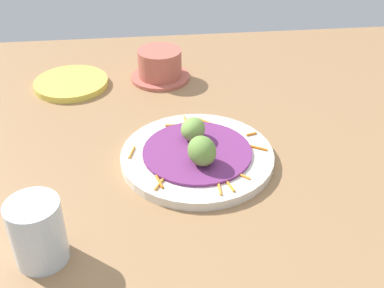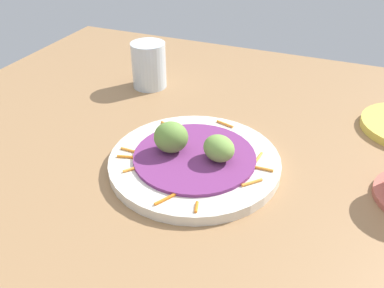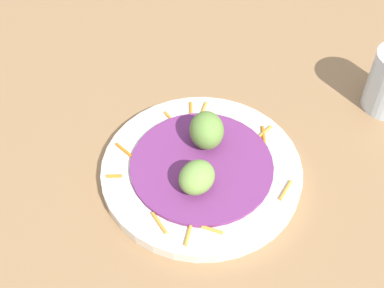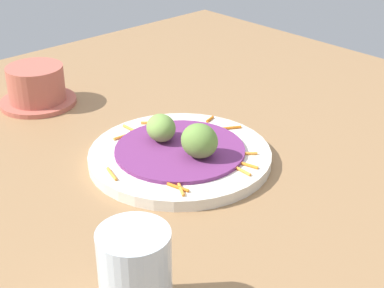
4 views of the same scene
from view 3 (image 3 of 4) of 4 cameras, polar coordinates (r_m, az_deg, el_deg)
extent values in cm
cube|color=#936D47|center=(68.24, -2.31, -3.86)|extent=(110.00, 110.00, 2.00)
cylinder|color=silver|center=(66.85, 1.04, -2.88)|extent=(25.35, 25.35, 1.54)
cylinder|color=#702D6B|center=(66.05, 1.05, -2.33)|extent=(18.03, 18.03, 0.52)
cylinder|color=orange|center=(60.53, -0.31, -9.43)|extent=(0.53, 3.76, 0.40)
cylinder|color=orange|center=(70.27, 7.65, 1.13)|extent=(2.15, 3.43, 0.40)
cylinder|color=orange|center=(70.09, 7.74, 0.95)|extent=(1.17, 3.14, 0.40)
cylinder|color=orange|center=(72.65, -0.06, 3.67)|extent=(1.21, 3.06, 0.40)
cylinder|color=orange|center=(65.78, -8.44, -3.45)|extent=(1.90, 0.89, 0.40)
cylinder|color=orange|center=(61.25, -3.57, -8.52)|extent=(2.57, 2.47, 0.40)
cylinder|color=orange|center=(64.53, 10.04, -5.20)|extent=(1.26, 3.16, 0.40)
cylinder|color=orange|center=(68.12, -7.18, -0.80)|extent=(3.44, 2.20, 0.40)
cylinder|color=orange|center=(72.51, 1.18, 3.55)|extent=(0.46, 3.67, 0.40)
cylinder|color=orange|center=(71.78, -2.42, 2.91)|extent=(2.06, 1.87, 0.40)
cylinder|color=orange|center=(60.69, 2.21, -9.25)|extent=(2.59, 0.64, 0.40)
ellipsoid|color=olive|center=(66.40, 1.59, 1.49)|extent=(5.86, 6.27, 4.76)
ellipsoid|color=#759E47|center=(62.14, 0.53, -3.63)|extent=(5.54, 5.92, 3.82)
camera|label=1|loc=(1.05, 19.61, 43.80)|focal=45.11mm
camera|label=2|loc=(0.62, -53.54, 14.55)|focal=38.73mm
camera|label=4|loc=(1.02, 43.70, 30.87)|focal=54.94mm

